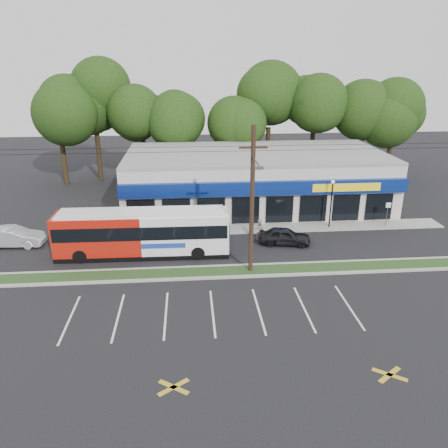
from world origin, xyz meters
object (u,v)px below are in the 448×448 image
Objects in this scene: pedestrian_b at (259,230)px; utility_pole at (250,197)px; pedestrian_a at (226,223)px; sign_post at (388,210)px; metrobus at (143,232)px; car_silver at (13,237)px; car_dark at (285,236)px; lamp_post at (331,198)px.

utility_pole is at bearing 97.99° from pedestrian_b.
utility_pole reaches higher than pedestrian_a.
sign_post is 20.97m from metrobus.
pedestrian_b is (19.33, -0.28, 0.09)m from car_silver.
car_dark is (3.53, 4.57, -4.73)m from utility_pole.
sign_post is (13.17, 7.65, -3.86)m from utility_pole.
metrobus is 7.36× the size of pedestrian_b.
sign_post is 10.16m from car_dark.
sign_post is 0.55× the size of car_dark.
sign_post is at bearing -146.28° from pedestrian_b.
car_silver is at bearing 4.28° from pedestrian_a.
sign_post reaches higher than pedestrian_b.
metrobus reaches higher than pedestrian_b.
utility_pole is at bearing -24.99° from metrobus.
utility_pole is 8.97m from metrobus.
metrobus is at bearing 37.25° from pedestrian_b.
pedestrian_a is at bearing 32.12° from metrobus.
car_dark is at bearing 173.47° from pedestrian_b.
utility_pole is 12.39× the size of car_dark.
pedestrian_b is at bearing 13.95° from metrobus.
utility_pole is 22.47× the size of sign_post.
metrobus is 3.15× the size of car_dark.
lamp_post is at bearing 177.42° from sign_post.
metrobus is at bearing -164.56° from lamp_post.
car_silver is at bearing 97.38° from car_dark.
car_dark is at bearing -91.27° from car_silver.
pedestrian_a is at bearing -179.69° from sign_post.
lamp_post is 1.91× the size of sign_post.
utility_pole is at bearing 95.10° from pedestrian_a.
pedestrian_b is (1.64, 5.69, -4.55)m from utility_pole.
car_dark is 2.34× the size of pedestrian_b.
metrobus is 11.03m from car_dark.
sign_post is 14.02m from pedestrian_a.
utility_pole reaches higher than lamp_post.
car_silver is (-10.29, 2.39, -1.04)m from metrobus.
utility_pole is at bearing -106.15° from car_silver.
lamp_post is at bearing -137.42° from pedestrian_b.
metrobus is 7.74× the size of pedestrian_a.
lamp_post is 2.59× the size of pedestrian_a.
car_silver is at bearing 161.36° from utility_pole.
car_silver is 19.33m from pedestrian_b.
lamp_post is 2.46× the size of pedestrian_b.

